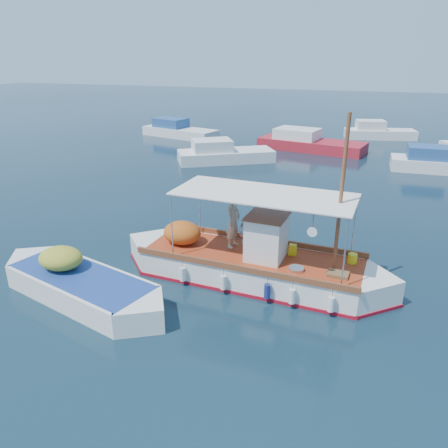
% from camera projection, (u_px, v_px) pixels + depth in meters
% --- Properties ---
extents(ground, '(160.00, 160.00, 0.00)m').
position_uv_depth(ground, '(245.00, 273.00, 15.48)').
color(ground, black).
rests_on(ground, ground).
extents(fishing_caique, '(9.75, 3.27, 5.97)m').
position_uv_depth(fishing_caique, '(250.00, 264.00, 14.98)').
color(fishing_caique, white).
rests_on(fishing_caique, ground).
extents(dinghy, '(6.74, 3.35, 1.72)m').
position_uv_depth(dinghy, '(80.00, 286.00, 13.90)').
color(dinghy, white).
rests_on(dinghy, ground).
extents(bg_boat_nw, '(6.99, 5.40, 1.80)m').
position_uv_depth(bg_boat_nw, '(223.00, 155.00, 30.92)').
color(bg_boat_nw, silver).
rests_on(bg_boat_nw, ground).
extents(bg_boat_n, '(8.70, 4.55, 1.80)m').
position_uv_depth(bg_boat_n, '(308.00, 144.00, 34.69)').
color(bg_boat_n, '#A91C27').
rests_on(bg_boat_n, ground).
extents(bg_boat_ne, '(6.25, 2.25, 1.80)m').
position_uv_depth(bg_boat_ne, '(438.00, 164.00, 28.47)').
color(bg_boat_ne, silver).
rests_on(bg_boat_ne, ground).
extents(bg_boat_far_w, '(7.59, 4.22, 1.80)m').
position_uv_depth(bg_boat_far_w, '(178.00, 131.00, 40.03)').
color(bg_boat_far_w, silver).
rests_on(bg_boat_far_w, ground).
extents(bg_boat_far_n, '(6.35, 3.22, 1.80)m').
position_uv_depth(bg_boat_far_n, '(378.00, 133.00, 39.19)').
color(bg_boat_far_n, silver).
rests_on(bg_boat_far_n, ground).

